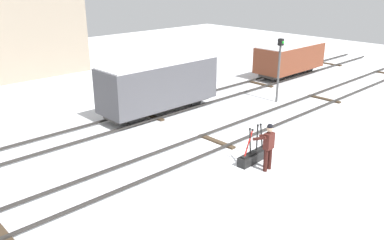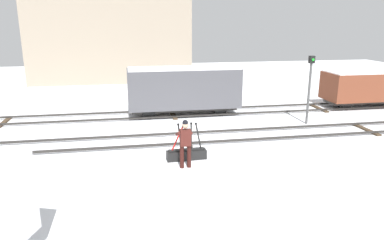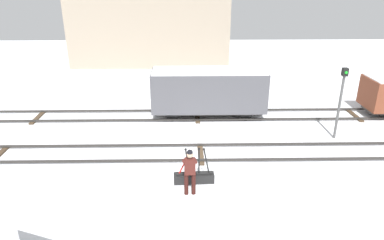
% 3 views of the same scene
% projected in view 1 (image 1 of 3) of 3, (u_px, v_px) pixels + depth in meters
% --- Properties ---
extents(ground_plane, '(60.00, 60.00, 0.00)m').
position_uv_depth(ground_plane, '(216.00, 142.00, 16.72)').
color(ground_plane, white).
extents(track_main_line, '(44.00, 1.94, 0.18)m').
position_uv_depth(track_main_line, '(216.00, 140.00, 16.69)').
color(track_main_line, '#2D2B28').
rests_on(track_main_line, ground_plane).
extents(track_siding_near, '(44.00, 1.94, 0.18)m').
position_uv_depth(track_siding_near, '(150.00, 114.00, 19.74)').
color(track_siding_near, '#2D2B28').
rests_on(track_siding_near, ground_plane).
extents(switch_lever_frame, '(1.54, 0.43, 1.45)m').
position_uv_depth(switch_lever_frame, '(253.00, 156.00, 14.90)').
color(switch_lever_frame, black).
rests_on(switch_lever_frame, ground_plane).
extents(rail_worker, '(0.56, 0.69, 1.77)m').
position_uv_depth(rail_worker, '(268.00, 144.00, 14.04)').
color(rail_worker, '#351511').
rests_on(rail_worker, ground_plane).
extents(signal_post, '(0.24, 0.32, 3.45)m').
position_uv_depth(signal_post, '(279.00, 63.00, 21.29)').
color(signal_post, '#4C4C4C').
rests_on(signal_post, ground_plane).
extents(freight_car_far_end, '(6.10, 2.04, 2.66)m').
position_uv_depth(freight_car_far_end, '(159.00, 85.00, 19.65)').
color(freight_car_far_end, '#2D2B28').
rests_on(freight_car_far_end, ground_plane).
extents(freight_car_near_switch, '(5.38, 2.10, 2.19)m').
position_uv_depth(freight_car_near_switch, '(290.00, 58.00, 27.07)').
color(freight_car_near_switch, '#2D2B28').
rests_on(freight_car_near_switch, ground_plane).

